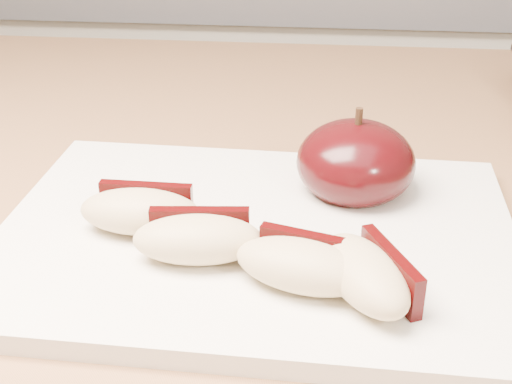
{
  "coord_description": "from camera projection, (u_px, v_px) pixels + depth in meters",
  "views": [
    {
      "loc": [
        0.08,
        0.03,
        1.13
      ],
      "look_at": [
        0.04,
        0.39,
        0.94
      ],
      "focal_mm": 50.0,
      "sensor_mm": 36.0,
      "label": 1
    }
  ],
  "objects": [
    {
      "name": "back_cabinet",
      "position": [
        276.0,
        209.0,
        1.34
      ],
      "size": [
        2.4,
        0.62,
        0.94
      ],
      "color": "silver",
      "rests_on": "ground"
    },
    {
      "name": "cutting_board",
      "position": [
        256.0,
        238.0,
        0.42
      ],
      "size": [
        0.31,
        0.23,
        0.01
      ],
      "primitive_type": "cube",
      "rotation": [
        0.0,
        0.0,
        -0.03
      ],
      "color": "silver",
      "rests_on": "island_counter"
    },
    {
      "name": "apple_half",
      "position": [
        356.0,
        162.0,
        0.46
      ],
      "size": [
        0.1,
        0.1,
        0.06
      ],
      "rotation": [
        0.0,
        0.0,
        -0.31
      ],
      "color": "black",
      "rests_on": "cutting_board"
    },
    {
      "name": "apple_wedge_a",
      "position": [
        141.0,
        210.0,
        0.41
      ],
      "size": [
        0.07,
        0.04,
        0.03
      ],
      "rotation": [
        0.0,
        0.0,
        -0.02
      ],
      "color": "tan",
      "rests_on": "cutting_board"
    },
    {
      "name": "apple_wedge_b",
      "position": [
        198.0,
        238.0,
        0.39
      ],
      "size": [
        0.07,
        0.04,
        0.03
      ],
      "rotation": [
        0.0,
        0.0,
        0.09
      ],
      "color": "tan",
      "rests_on": "cutting_board"
    },
    {
      "name": "apple_wedge_c",
      "position": [
        302.0,
        264.0,
        0.36
      ],
      "size": [
        0.08,
        0.05,
        0.03
      ],
      "rotation": [
        0.0,
        0.0,
        -0.29
      ],
      "color": "tan",
      "rests_on": "cutting_board"
    },
    {
      "name": "apple_wedge_d",
      "position": [
        367.0,
        274.0,
        0.36
      ],
      "size": [
        0.06,
        0.08,
        0.03
      ],
      "rotation": [
        0.0,
        0.0,
        -1.14
      ],
      "color": "tan",
      "rests_on": "cutting_board"
    }
  ]
}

